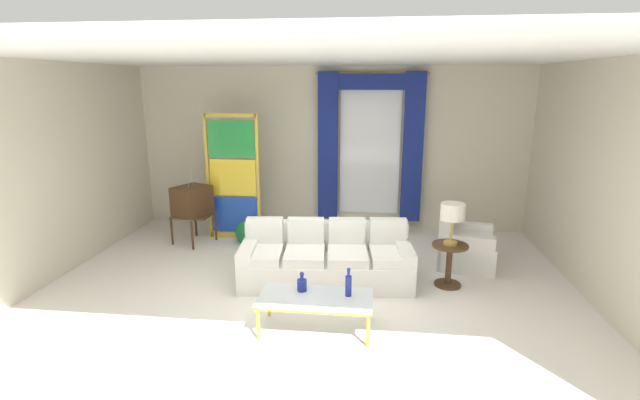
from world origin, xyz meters
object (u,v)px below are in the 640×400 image
(stained_glass_divider, at_px, (233,180))
(peacock_figurine, at_px, (246,234))
(couch_white_long, at_px, (326,260))
(armchair_white, at_px, (462,247))
(vintage_tv, at_px, (192,202))
(coffee_table, at_px, (315,300))
(bottle_crystal_tall, at_px, (348,284))
(round_side_table, at_px, (449,261))
(table_lamp_brass, at_px, (453,213))
(bottle_blue_decanter, at_px, (302,284))

(stained_glass_divider, height_order, peacock_figurine, stained_glass_divider)
(couch_white_long, distance_m, armchair_white, 2.15)
(vintage_tv, distance_m, stained_glass_divider, 0.79)
(coffee_table, relative_size, bottle_crystal_tall, 3.81)
(bottle_crystal_tall, relative_size, peacock_figurine, 0.55)
(stained_glass_divider, bearing_deg, bottle_crystal_tall, -53.26)
(vintage_tv, height_order, peacock_figurine, vintage_tv)
(vintage_tv, relative_size, stained_glass_divider, 0.61)
(coffee_table, bearing_deg, peacock_figurine, 120.41)
(coffee_table, bearing_deg, couch_white_long, 91.06)
(peacock_figurine, height_order, round_side_table, round_side_table)
(stained_glass_divider, bearing_deg, couch_white_long, -42.25)
(coffee_table, relative_size, table_lamp_brass, 2.21)
(couch_white_long, bearing_deg, bottle_crystal_tall, -73.47)
(bottle_crystal_tall, bearing_deg, bottle_blue_decanter, 173.00)
(vintage_tv, xyz_separation_m, peacock_figurine, (0.96, -0.10, -0.51))
(stained_glass_divider, xyz_separation_m, peacock_figurine, (0.32, -0.43, -0.84))
(vintage_tv, bearing_deg, coffee_table, -47.38)
(bottle_crystal_tall, bearing_deg, couch_white_long, 106.53)
(couch_white_long, xyz_separation_m, stained_glass_divider, (-1.81, 1.64, 0.75))
(couch_white_long, relative_size, armchair_white, 2.56)
(armchair_white, bearing_deg, bottle_blue_decanter, -136.31)
(coffee_table, height_order, vintage_tv, vintage_tv)
(stained_glass_divider, distance_m, round_side_table, 3.90)
(armchair_white, xyz_separation_m, table_lamp_brass, (-0.31, -0.78, 0.74))
(bottle_crystal_tall, relative_size, stained_glass_divider, 0.15)
(vintage_tv, bearing_deg, peacock_figurine, -6.26)
(bottle_blue_decanter, bearing_deg, table_lamp_brass, 34.58)
(bottle_blue_decanter, xyz_separation_m, table_lamp_brass, (1.82, 1.26, 0.54))
(coffee_table, xyz_separation_m, armchair_white, (1.96, 2.18, -0.09))
(couch_white_long, height_order, round_side_table, couch_white_long)
(vintage_tv, xyz_separation_m, stained_glass_divider, (0.64, 0.32, 0.33))
(bottle_crystal_tall, xyz_separation_m, stained_glass_divider, (-2.19, 2.93, 0.51))
(stained_glass_divider, relative_size, peacock_figurine, 3.67)
(bottle_crystal_tall, relative_size, table_lamp_brass, 0.58)
(vintage_tv, height_order, round_side_table, vintage_tv)
(armchair_white, height_order, round_side_table, armchair_white)
(vintage_tv, bearing_deg, bottle_blue_decanter, -47.93)
(armchair_white, xyz_separation_m, round_side_table, (-0.31, -0.78, 0.07))
(coffee_table, height_order, armchair_white, armchair_white)
(peacock_figurine, bearing_deg, table_lamp_brass, -20.49)
(armchair_white, relative_size, round_side_table, 1.58)
(vintage_tv, bearing_deg, armchair_white, -6.49)
(vintage_tv, bearing_deg, bottle_crystal_tall, -42.71)
(bottle_blue_decanter, xyz_separation_m, peacock_figurine, (-1.34, 2.44, -0.27))
(coffee_table, distance_m, table_lamp_brass, 2.26)
(coffee_table, relative_size, round_side_table, 2.12)
(round_side_table, xyz_separation_m, table_lamp_brass, (0.00, 0.00, 0.67))
(couch_white_long, xyz_separation_m, round_side_table, (1.68, 0.03, 0.05))
(bottle_blue_decanter, height_order, vintage_tv, vintage_tv)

